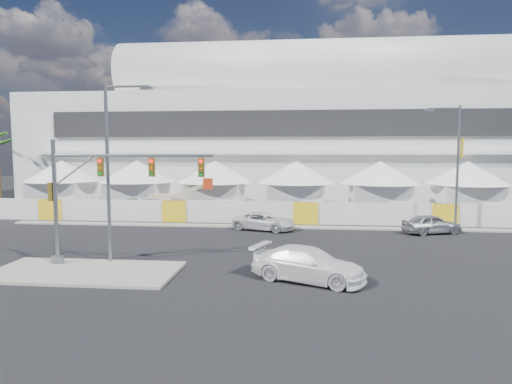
# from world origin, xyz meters

# --- Properties ---
(ground) EXTENTS (160.00, 160.00, 0.00)m
(ground) POSITION_xyz_m (0.00, 0.00, 0.00)
(ground) COLOR black
(ground) RESTS_ON ground
(median_island) EXTENTS (10.00, 5.00, 0.15)m
(median_island) POSITION_xyz_m (-6.00, -3.00, 0.07)
(median_island) COLOR gray
(median_island) RESTS_ON ground
(far_curb) EXTENTS (80.00, 1.20, 0.12)m
(far_curb) POSITION_xyz_m (20.00, 12.50, 0.06)
(far_curb) COLOR gray
(far_curb) RESTS_ON ground
(stadium) EXTENTS (80.00, 24.80, 21.98)m
(stadium) POSITION_xyz_m (8.71, 41.50, 9.45)
(stadium) COLOR silver
(stadium) RESTS_ON ground
(tent_row) EXTENTS (53.40, 8.40, 5.40)m
(tent_row) POSITION_xyz_m (0.50, 24.00, 3.15)
(tent_row) COLOR white
(tent_row) RESTS_ON ground
(hoarding_fence) EXTENTS (70.00, 0.25, 2.00)m
(hoarding_fence) POSITION_xyz_m (6.00, 14.50, 1.00)
(hoarding_fence) COLOR silver
(hoarding_fence) RESTS_ON ground
(sedan_silver) EXTENTS (3.18, 4.93, 1.56)m
(sedan_silver) POSITION_xyz_m (15.92, 10.86, 0.78)
(sedan_silver) COLOR #A6A7AB
(sedan_silver) RESTS_ON ground
(pickup_curb) EXTENTS (3.91, 5.70, 1.45)m
(pickup_curb) POSITION_xyz_m (2.58, 11.18, 0.72)
(pickup_curb) COLOR silver
(pickup_curb) RESTS_ON ground
(pickup_near) EXTENTS (4.39, 6.36, 1.71)m
(pickup_near) POSITION_xyz_m (6.06, -3.19, 0.86)
(pickup_near) COLOR white
(pickup_near) RESTS_ON ground
(lot_car_a) EXTENTS (2.80, 4.26, 1.33)m
(lot_car_a) POSITION_xyz_m (19.77, 19.34, 0.66)
(lot_car_a) COLOR white
(lot_car_a) RESTS_ON ground
(lot_car_c) EXTENTS (3.44, 6.05, 1.65)m
(lot_car_c) POSITION_xyz_m (-9.21, 18.28, 0.83)
(lot_car_c) COLOR silver
(lot_car_c) RESTS_ON ground
(traffic_mast) EXTENTS (9.53, 0.69, 7.08)m
(traffic_mast) POSITION_xyz_m (-6.22, -1.62, 4.10)
(traffic_mast) COLOR slate
(traffic_mast) RESTS_ON median_island
(streetlight_median) EXTENTS (2.85, 0.29, 10.30)m
(streetlight_median) POSITION_xyz_m (-5.20, -0.80, 6.06)
(streetlight_median) COLOR slate
(streetlight_median) RESTS_ON median_island
(streetlight_curb) EXTENTS (3.02, 0.68, 10.20)m
(streetlight_curb) POSITION_xyz_m (18.02, 12.50, 5.91)
(streetlight_curb) COLOR gray
(streetlight_curb) RESTS_ON ground
(boom_lift) EXTENTS (7.68, 2.42, 3.81)m
(boom_lift) POSITION_xyz_m (-7.88, 17.21, 1.02)
(boom_lift) COLOR red
(boom_lift) RESTS_ON ground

